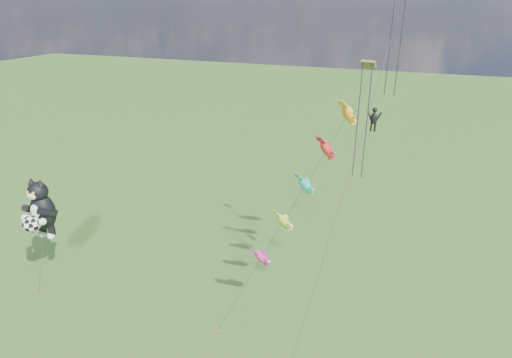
% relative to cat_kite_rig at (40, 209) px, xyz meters
% --- Properties ---
extents(ground, '(300.00, 300.00, 0.00)m').
position_rel_cat_kite_rig_xyz_m(ground, '(6.35, -3.62, -7.36)').
color(ground, '#1E4310').
extents(cat_kite_rig, '(2.77, 4.29, 10.34)m').
position_rel_cat_kite_rig_xyz_m(cat_kite_rig, '(0.00, 0.00, 0.00)').
color(cat_kite_rig, brown).
rests_on(cat_kite_rig, ground).
extents(fish_windsock_rig, '(8.87, 13.40, 19.06)m').
position_rel_cat_kite_rig_xyz_m(fish_windsock_rig, '(22.80, 6.27, 3.32)').
color(fish_windsock_rig, brown).
rests_on(fish_windsock_rig, ground).
extents(parafoil_rig, '(4.39, 17.25, 26.33)m').
position_rel_cat_kite_rig_xyz_m(parafoil_rig, '(27.72, 4.88, 10.85)').
color(parafoil_rig, brown).
rests_on(parafoil_rig, ground).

